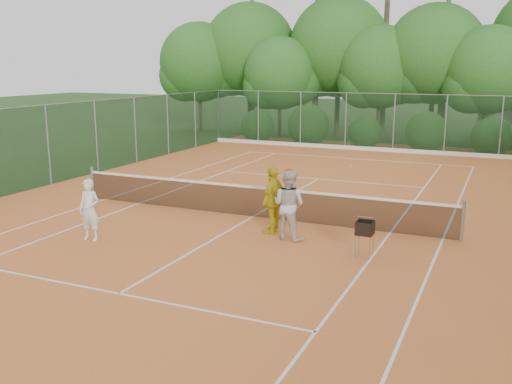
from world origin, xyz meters
TOP-DOWN VIEW (x-y plane):
  - ground at (0.00, 0.00)m, footprint 120.00×120.00m
  - clay_court at (0.00, 0.00)m, footprint 18.00×36.00m
  - tennis_net at (0.00, 0.00)m, footprint 11.97×0.10m
  - player_white at (-2.89, -3.77)m, footprint 0.62×0.44m
  - player_center_grp at (1.77, -1.57)m, footprint 1.01×0.85m
  - player_yellow at (1.19, -1.23)m, footprint 0.53×1.11m
  - ball_hopper at (3.92, -2.19)m, footprint 0.38×0.38m
  - stray_ball_a at (0.43, 9.73)m, footprint 0.07×0.07m
  - stray_ball_b at (-0.65, 12.53)m, footprint 0.07×0.07m
  - stray_ball_c at (3.63, 10.54)m, footprint 0.07×0.07m
  - court_markings at (0.00, 0.00)m, footprint 11.03×23.83m
  - fence_back at (0.00, 15.00)m, footprint 18.07×0.07m
  - tropical_treeline at (1.43, 20.22)m, footprint 32.10×8.49m

SIDE VIEW (x-z plane):
  - ground at x=0.00m, z-range 0.00..0.00m
  - clay_court at x=0.00m, z-range 0.00..0.02m
  - court_markings at x=0.00m, z-range 0.02..0.03m
  - stray_ball_a at x=0.43m, z-range 0.02..0.09m
  - stray_ball_b at x=-0.65m, z-range 0.02..0.09m
  - stray_ball_c at x=3.63m, z-range 0.02..0.09m
  - tennis_net at x=0.00m, z-range -0.02..1.08m
  - ball_hopper at x=3.92m, z-range 0.28..1.16m
  - player_white at x=-2.89m, z-range 0.02..1.64m
  - player_yellow at x=1.19m, z-range 0.02..1.86m
  - player_center_grp at x=1.77m, z-range 0.01..1.88m
  - fence_back at x=0.00m, z-range 0.02..3.02m
  - tropical_treeline at x=1.43m, z-range -2.40..12.63m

